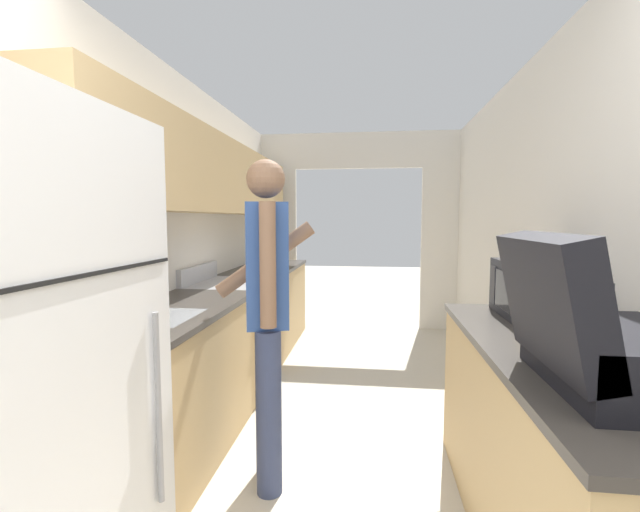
% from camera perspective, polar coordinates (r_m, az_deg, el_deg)
% --- Properties ---
extents(wall_left, '(0.38, 7.29, 2.50)m').
position_cam_1_polar(wall_left, '(3.19, -19.27, 5.49)').
color(wall_left, white).
rests_on(wall_left, ground_plane).
extents(wall_right, '(0.06, 7.29, 2.50)m').
position_cam_1_polar(wall_right, '(2.70, 30.78, 0.89)').
color(wall_right, white).
rests_on(wall_right, ground_plane).
extents(wall_far_with_doorway, '(2.91, 0.06, 2.50)m').
position_cam_1_polar(wall_far_with_doorway, '(5.55, 5.06, 5.25)').
color(wall_far_with_doorway, white).
rests_on(wall_far_with_doorway, ground_plane).
extents(counter_left, '(0.62, 3.81, 0.89)m').
position_cam_1_polar(counter_left, '(3.77, -11.18, -9.93)').
color(counter_left, tan).
rests_on(counter_left, ground_plane).
extents(counter_right, '(0.62, 1.79, 0.89)m').
position_cam_1_polar(counter_right, '(2.17, 28.89, -22.10)').
color(counter_right, tan).
rests_on(counter_right, ground_plane).
extents(refrigerator, '(0.71, 0.78, 1.75)m').
position_cam_1_polar(refrigerator, '(1.68, -36.37, -14.58)').
color(refrigerator, white).
rests_on(refrigerator, ground_plane).
extents(range_oven, '(0.66, 0.74, 1.03)m').
position_cam_1_polar(range_oven, '(3.69, -11.49, -10.20)').
color(range_oven, '#B7B7BC').
rests_on(range_oven, ground_plane).
extents(person, '(0.54, 0.44, 1.71)m').
position_cam_1_polar(person, '(2.25, -7.06, -7.57)').
color(person, '#384266').
rests_on(person, ground_plane).
extents(suitcase, '(0.50, 0.58, 0.48)m').
position_cam_1_polar(suitcase, '(1.58, 32.82, -9.13)').
color(suitcase, black).
rests_on(suitcase, counter_right).
extents(microwave, '(0.36, 0.51, 0.30)m').
position_cam_1_polar(microwave, '(2.53, 26.91, -4.06)').
color(microwave, black).
rests_on(microwave, counter_right).
extents(book_stack, '(0.27, 0.32, 0.07)m').
position_cam_1_polar(book_stack, '(2.09, 29.28, -9.09)').
color(book_stack, '#C67028').
rests_on(book_stack, counter_right).
extents(knife, '(0.10, 0.35, 0.02)m').
position_cam_1_polar(knife, '(4.06, -8.79, -2.37)').
color(knife, '#B7B7BC').
rests_on(knife, counter_left).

